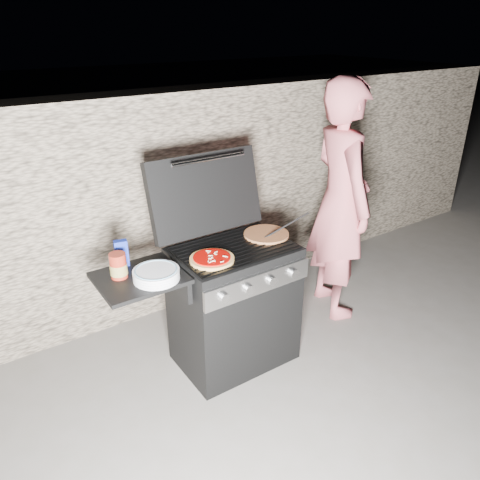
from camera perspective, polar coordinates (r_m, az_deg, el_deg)
ground at (r=3.60m, az=-0.68°, el=-14.01°), size 50.00×50.00×0.00m
stone_wall at (r=3.96m, az=-9.16°, el=4.53°), size 8.00×0.35×1.80m
gas_grill at (r=3.23m, az=-4.48°, el=-9.26°), size 1.34×0.79×0.91m
pizza_topped at (r=2.93m, az=-3.45°, el=-2.25°), size 0.32×0.32×0.03m
pizza_plain at (r=3.28m, az=3.22°, el=0.71°), size 0.38×0.38×0.02m
sauce_jar at (r=2.82m, az=-14.62°, el=-3.03°), size 0.12×0.12×0.15m
blue_carton at (r=2.95m, az=-14.25°, el=-1.58°), size 0.09×0.06×0.17m
plate_stack at (r=2.77m, az=-10.17°, el=-4.17°), size 0.32×0.32×0.06m
person at (r=3.82m, az=12.13°, el=4.56°), size 0.65×0.81×1.93m
tongs at (r=3.32m, az=5.46°, el=1.71°), size 0.48×0.06×0.10m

